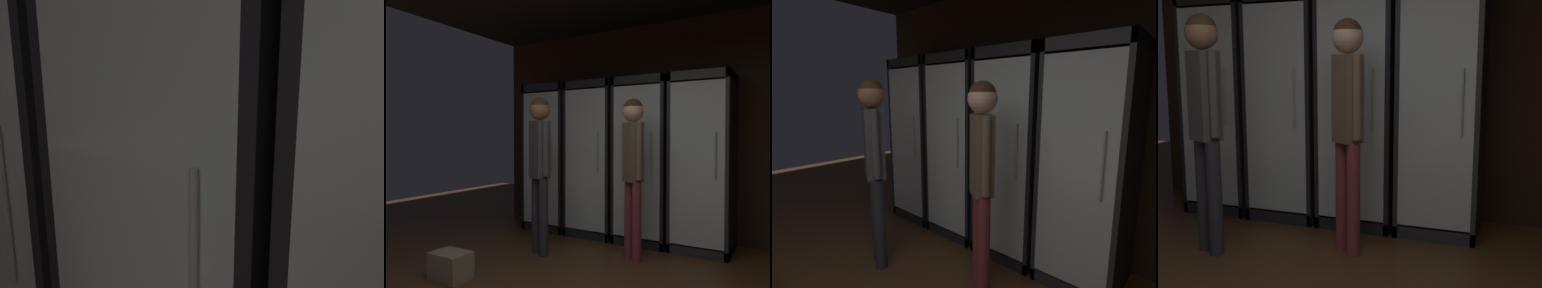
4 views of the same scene
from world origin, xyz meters
The scene contains 2 objects.
cooler_far_left centered at (-1.95, 2.70, 1.00)m, with size 0.65×0.68×2.03m.
cooler_left centered at (-1.26, 2.70, 0.99)m, with size 0.65×0.68×2.03m.
Camera 1 is at (-0.56, 1.59, 1.65)m, focal length 42.45 mm.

